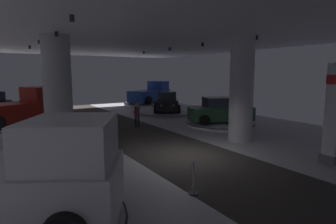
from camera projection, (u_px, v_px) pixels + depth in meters
name	position (u px, v px, depth m)	size (l,w,h in m)	color
ground	(186.00, 156.00, 12.16)	(24.00, 44.00, 0.06)	#B2B2B7
ceiling_with_spotlights	(187.00, 24.00, 11.40)	(24.00, 44.00, 0.39)	silver
column_left	(58.00, 89.00, 14.58)	(1.44, 1.44, 5.50)	#ADADB2
column_right	(241.00, 89.00, 14.40)	(1.22, 1.22, 5.50)	silver
pickup_truck_near_left	(5.00, 184.00, 5.80)	(5.65, 4.51, 2.30)	silver
display_platform_deep_right	(150.00, 104.00, 30.83)	(5.68, 5.68, 0.35)	silver
pickup_truck_deep_right	(151.00, 94.00, 30.96)	(5.68, 4.39, 2.30)	navy
display_platform_mid_right	(220.00, 124.00, 19.05)	(4.59, 4.59, 0.24)	silver
display_car_mid_right	(220.00, 111.00, 18.92)	(4.57, 3.36, 1.71)	#2D5638
display_platform_far_left	(17.00, 126.00, 17.96)	(5.68, 5.68, 0.33)	#B7B7BC
pickup_truck_far_left	(21.00, 109.00, 18.09)	(5.67, 4.46, 2.30)	maroon
display_platform_far_right	(167.00, 112.00, 24.81)	(5.93, 5.93, 0.24)	#B7B7BC
display_car_far_right	(167.00, 102.00, 24.72)	(3.70, 4.53, 1.71)	black
visitor_walking_near	(137.00, 114.00, 18.38)	(0.32, 0.32, 1.59)	black
stanchion_a	(194.00, 182.00, 8.21)	(0.28, 0.28, 1.01)	#333338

